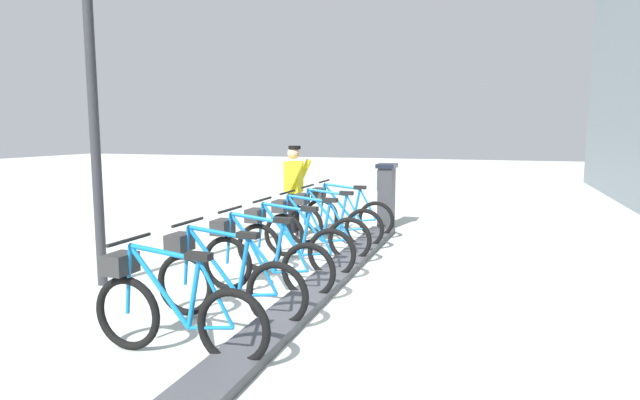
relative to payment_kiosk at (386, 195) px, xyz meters
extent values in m
plane|color=beige|center=(-0.05, 4.10, -0.67)|extent=(60.00, 60.00, 0.00)
cube|color=#47474C|center=(-0.05, 4.10, -0.62)|extent=(0.44, 7.27, 0.10)
cube|color=#38383D|center=(0.00, 0.00, -0.07)|extent=(0.28, 0.44, 1.20)
cube|color=#194C8C|center=(0.15, 0.00, 0.28)|extent=(0.03, 0.30, 0.40)
cube|color=black|center=(0.00, 0.00, 0.57)|extent=(0.36, 0.52, 0.08)
torus|color=black|center=(-0.03, 1.08, -0.33)|extent=(0.67, 0.09, 0.67)
torus|color=black|center=(1.02, 1.06, -0.33)|extent=(0.67, 0.09, 0.67)
cylinder|color=#1275BA|center=(0.68, 1.07, -0.05)|extent=(0.60, 0.06, 0.70)
cylinder|color=#1275BA|center=(0.34, 1.07, -0.09)|extent=(0.16, 0.05, 0.61)
cylinder|color=#1275BA|center=(0.62, 1.07, 0.25)|extent=(0.69, 0.06, 0.11)
cylinder|color=#1275BA|center=(0.18, 1.08, -0.36)|extent=(0.43, 0.04, 0.09)
cylinder|color=#1275BA|center=(0.12, 1.08, -0.06)|extent=(0.33, 0.04, 0.56)
cylinder|color=#1275BA|center=(0.99, 1.06, -0.02)|extent=(0.10, 0.04, 0.62)
cube|color=black|center=(0.28, 1.08, 0.24)|extent=(0.22, 0.11, 0.06)
cylinder|color=black|center=(0.96, 1.06, 0.33)|extent=(0.04, 0.54, 0.03)
cube|color=#2D2D2D|center=(1.07, 1.06, 0.11)|extent=(0.21, 0.28, 0.18)
torus|color=black|center=(-0.03, 2.01, -0.33)|extent=(0.67, 0.09, 0.67)
torus|color=black|center=(1.02, 1.98, -0.33)|extent=(0.67, 0.09, 0.67)
cylinder|color=#1D73BA|center=(0.68, 1.99, -0.05)|extent=(0.60, 0.06, 0.70)
cylinder|color=#1D73BA|center=(0.34, 2.00, -0.09)|extent=(0.16, 0.05, 0.61)
cylinder|color=#1D73BA|center=(0.62, 1.99, 0.25)|extent=(0.69, 0.06, 0.11)
cylinder|color=#1D73BA|center=(0.18, 2.00, -0.36)|extent=(0.43, 0.04, 0.09)
cylinder|color=#1D73BA|center=(0.12, 2.00, -0.06)|extent=(0.33, 0.04, 0.56)
cylinder|color=#1D73BA|center=(0.99, 1.98, -0.02)|extent=(0.10, 0.04, 0.62)
cube|color=black|center=(0.28, 2.00, 0.24)|extent=(0.22, 0.11, 0.06)
cylinder|color=black|center=(0.96, 1.98, 0.33)|extent=(0.04, 0.54, 0.03)
cube|color=#2D2D2D|center=(1.07, 1.98, 0.11)|extent=(0.21, 0.28, 0.18)
torus|color=black|center=(-0.03, 2.93, -0.33)|extent=(0.67, 0.09, 0.67)
torus|color=black|center=(1.02, 2.91, -0.33)|extent=(0.67, 0.09, 0.67)
cylinder|color=blue|center=(0.68, 2.91, -0.05)|extent=(0.60, 0.06, 0.70)
cylinder|color=blue|center=(0.34, 2.92, -0.09)|extent=(0.16, 0.05, 0.61)
cylinder|color=blue|center=(0.62, 2.92, 0.25)|extent=(0.69, 0.06, 0.11)
cylinder|color=blue|center=(0.18, 2.93, -0.36)|extent=(0.43, 0.04, 0.09)
cylinder|color=blue|center=(0.12, 2.93, -0.06)|extent=(0.33, 0.04, 0.56)
cylinder|color=blue|center=(0.99, 2.91, -0.02)|extent=(0.10, 0.04, 0.62)
cube|color=black|center=(0.28, 2.92, 0.24)|extent=(0.22, 0.11, 0.06)
cylinder|color=black|center=(0.96, 2.91, 0.33)|extent=(0.04, 0.54, 0.03)
cube|color=#2D2D2D|center=(1.07, 2.91, 0.11)|extent=(0.21, 0.28, 0.18)
torus|color=black|center=(-0.03, 3.85, -0.33)|extent=(0.67, 0.09, 0.67)
torus|color=black|center=(1.02, 3.83, -0.33)|extent=(0.67, 0.09, 0.67)
cylinder|color=blue|center=(0.68, 3.84, -0.05)|extent=(0.60, 0.06, 0.70)
cylinder|color=blue|center=(0.34, 3.85, -0.09)|extent=(0.16, 0.05, 0.61)
cylinder|color=blue|center=(0.62, 3.84, 0.25)|extent=(0.69, 0.06, 0.11)
cylinder|color=blue|center=(0.18, 3.85, -0.36)|extent=(0.43, 0.04, 0.09)
cylinder|color=blue|center=(0.12, 3.85, -0.06)|extent=(0.33, 0.04, 0.56)
cylinder|color=blue|center=(0.99, 3.83, -0.02)|extent=(0.10, 0.04, 0.62)
cube|color=black|center=(0.28, 3.85, 0.24)|extent=(0.22, 0.11, 0.06)
cylinder|color=black|center=(0.96, 3.83, 0.33)|extent=(0.04, 0.54, 0.03)
cube|color=#2D2D2D|center=(1.07, 3.83, 0.11)|extent=(0.21, 0.28, 0.18)
torus|color=black|center=(-0.03, 4.78, -0.33)|extent=(0.67, 0.09, 0.67)
torus|color=black|center=(1.02, 4.75, -0.33)|extent=(0.67, 0.09, 0.67)
cylinder|color=blue|center=(0.68, 4.76, -0.05)|extent=(0.60, 0.06, 0.70)
cylinder|color=blue|center=(0.34, 4.77, -0.09)|extent=(0.16, 0.05, 0.61)
cylinder|color=blue|center=(0.62, 4.76, 0.25)|extent=(0.69, 0.06, 0.11)
cylinder|color=blue|center=(0.18, 4.77, -0.36)|extent=(0.43, 0.04, 0.09)
cylinder|color=blue|center=(0.12, 4.77, -0.06)|extent=(0.33, 0.04, 0.56)
cylinder|color=blue|center=(0.99, 4.75, -0.02)|extent=(0.10, 0.04, 0.62)
cube|color=black|center=(0.28, 4.77, 0.24)|extent=(0.22, 0.11, 0.06)
cylinder|color=black|center=(0.96, 4.75, 0.33)|extent=(0.04, 0.54, 0.03)
cube|color=#2D2D2D|center=(1.07, 4.75, 0.11)|extent=(0.21, 0.28, 0.18)
torus|color=black|center=(-0.03, 5.70, -0.33)|extent=(0.67, 0.09, 0.67)
torus|color=black|center=(1.02, 5.68, -0.33)|extent=(0.67, 0.09, 0.67)
cylinder|color=blue|center=(0.68, 5.69, -0.05)|extent=(0.60, 0.06, 0.70)
cylinder|color=blue|center=(0.34, 5.69, -0.09)|extent=(0.16, 0.05, 0.61)
cylinder|color=blue|center=(0.62, 5.69, 0.25)|extent=(0.69, 0.06, 0.11)
cylinder|color=blue|center=(0.18, 5.70, -0.36)|extent=(0.43, 0.04, 0.09)
cylinder|color=blue|center=(0.12, 5.70, -0.06)|extent=(0.33, 0.04, 0.56)
cylinder|color=blue|center=(0.99, 5.68, -0.02)|extent=(0.10, 0.04, 0.62)
cube|color=black|center=(0.28, 5.69, 0.24)|extent=(0.22, 0.11, 0.06)
cylinder|color=black|center=(0.96, 5.68, 0.33)|extent=(0.04, 0.54, 0.03)
cube|color=#2D2D2D|center=(1.07, 5.68, 0.11)|extent=(0.21, 0.28, 0.18)
torus|color=black|center=(-0.03, 6.63, -0.33)|extent=(0.67, 0.09, 0.67)
torus|color=black|center=(1.02, 6.60, -0.33)|extent=(0.67, 0.09, 0.67)
cylinder|color=#1374BC|center=(0.68, 6.61, -0.05)|extent=(0.60, 0.06, 0.70)
cylinder|color=#1374BC|center=(0.34, 6.62, -0.09)|extent=(0.16, 0.05, 0.61)
cylinder|color=#1374BC|center=(0.62, 6.61, 0.25)|extent=(0.69, 0.06, 0.11)
cylinder|color=#1374BC|center=(0.18, 6.62, -0.36)|extent=(0.43, 0.04, 0.09)
cylinder|color=#1374BC|center=(0.12, 6.62, -0.06)|extent=(0.33, 0.04, 0.56)
cylinder|color=#1374BC|center=(0.99, 6.60, -0.02)|extent=(0.10, 0.04, 0.62)
cube|color=black|center=(0.28, 6.62, 0.24)|extent=(0.22, 0.11, 0.06)
cylinder|color=black|center=(0.96, 6.60, 0.33)|extent=(0.04, 0.54, 0.03)
cube|color=#2D2D2D|center=(1.07, 6.60, 0.11)|extent=(0.21, 0.28, 0.18)
cube|color=white|center=(1.37, 1.34, -0.62)|extent=(0.27, 0.13, 0.10)
cube|color=white|center=(1.47, 1.57, -0.62)|extent=(0.27, 0.13, 0.10)
cylinder|color=black|center=(1.42, 1.35, -0.24)|extent=(0.15, 0.15, 0.82)
cylinder|color=black|center=(1.41, 1.55, -0.24)|extent=(0.15, 0.15, 0.82)
cube|color=yellow|center=(1.42, 1.45, 0.43)|extent=(0.29, 0.42, 0.56)
cylinder|color=yellow|center=(1.34, 1.19, 0.46)|extent=(0.34, 0.13, 0.57)
cylinder|color=yellow|center=(1.29, 1.70, 0.46)|extent=(0.34, 0.13, 0.57)
sphere|color=tan|center=(1.42, 1.45, 0.86)|extent=(0.22, 0.22, 0.22)
cylinder|color=black|center=(1.40, 1.45, 0.96)|extent=(0.22, 0.22, 0.06)
cylinder|color=#2D2D33|center=(2.64, 5.03, 1.24)|extent=(0.12, 0.12, 3.81)
camera|label=1|loc=(-1.99, 10.34, 1.27)|focal=29.71mm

